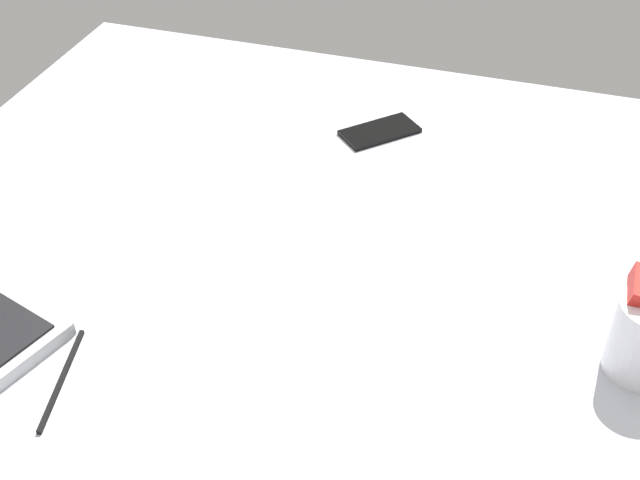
# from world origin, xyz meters

# --- Properties ---
(bed_mattress) EXTENTS (1.80, 1.40, 0.18)m
(bed_mattress) POSITION_xyz_m (0.00, 0.00, 0.09)
(bed_mattress) COLOR #B7BCC6
(bed_mattress) RESTS_ON ground
(cell_phone) EXTENTS (0.15, 0.15, 0.01)m
(cell_phone) POSITION_xyz_m (0.63, -0.01, 0.18)
(cell_phone) COLOR black
(cell_phone) RESTS_ON bed_mattress
(charger_cable) EXTENTS (0.17, 0.04, 0.01)m
(charger_cable) POSITION_xyz_m (-0.07, 0.22, 0.18)
(charger_cable) COLOR black
(charger_cable) RESTS_ON bed_mattress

